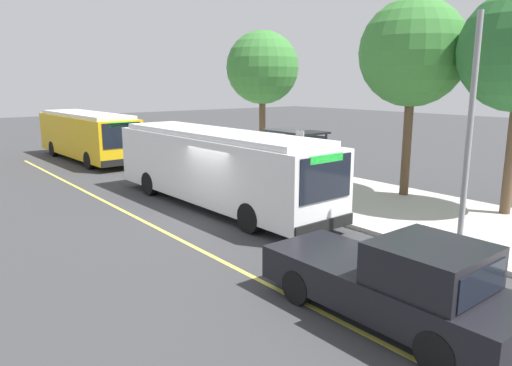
{
  "coord_description": "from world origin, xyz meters",
  "views": [
    {
      "loc": [
        13.75,
        -9.0,
        4.73
      ],
      "look_at": [
        1.11,
        1.02,
        1.32
      ],
      "focal_mm": 33.27,
      "sensor_mm": 36.0,
      "label": 1
    }
  ],
  "objects_px": {
    "transit_bus_second": "(87,134)",
    "pickup_truck": "(396,283)",
    "waiting_bench": "(298,173)",
    "route_sign_post": "(300,155)",
    "transit_bus_main": "(217,165)",
    "pedestrian_commuter": "(234,162)"
  },
  "relations": [
    {
      "from": "transit_bus_main",
      "to": "route_sign_post",
      "type": "height_order",
      "value": "same"
    },
    {
      "from": "pickup_truck",
      "to": "transit_bus_main",
      "type": "bearing_deg",
      "value": 166.42
    },
    {
      "from": "transit_bus_second",
      "to": "waiting_bench",
      "type": "height_order",
      "value": "transit_bus_second"
    },
    {
      "from": "transit_bus_second",
      "to": "route_sign_post",
      "type": "bearing_deg",
      "value": 9.59
    },
    {
      "from": "pedestrian_commuter",
      "to": "pickup_truck",
      "type": "bearing_deg",
      "value": -22.23
    },
    {
      "from": "pedestrian_commuter",
      "to": "transit_bus_main",
      "type": "bearing_deg",
      "value": -45.64
    },
    {
      "from": "pickup_truck",
      "to": "pedestrian_commuter",
      "type": "relative_size",
      "value": 3.21
    },
    {
      "from": "pickup_truck",
      "to": "waiting_bench",
      "type": "bearing_deg",
      "value": 145.15
    },
    {
      "from": "pickup_truck",
      "to": "waiting_bench",
      "type": "distance_m",
      "value": 12.92
    },
    {
      "from": "pickup_truck",
      "to": "pedestrian_commuter",
      "type": "bearing_deg",
      "value": 157.77
    },
    {
      "from": "pickup_truck",
      "to": "pedestrian_commuter",
      "type": "distance_m",
      "value": 13.67
    },
    {
      "from": "pickup_truck",
      "to": "waiting_bench",
      "type": "relative_size",
      "value": 3.39
    },
    {
      "from": "transit_bus_main",
      "to": "waiting_bench",
      "type": "xyz_separation_m",
      "value": [
        -0.66,
        4.98,
        -0.98
      ]
    },
    {
      "from": "route_sign_post",
      "to": "transit_bus_main",
      "type": "bearing_deg",
      "value": -122.82
    },
    {
      "from": "transit_bus_second",
      "to": "route_sign_post",
      "type": "relative_size",
      "value": 3.72
    },
    {
      "from": "transit_bus_main",
      "to": "pickup_truck",
      "type": "xyz_separation_m",
      "value": [
        9.94,
        -2.4,
        -0.76
      ]
    },
    {
      "from": "transit_bus_second",
      "to": "route_sign_post",
      "type": "xyz_separation_m",
      "value": [
        16.16,
        2.73,
        0.34
      ]
    },
    {
      "from": "waiting_bench",
      "to": "pedestrian_commuter",
      "type": "bearing_deg",
      "value": -132.8
    },
    {
      "from": "transit_bus_main",
      "to": "waiting_bench",
      "type": "bearing_deg",
      "value": 97.54
    },
    {
      "from": "transit_bus_second",
      "to": "pickup_truck",
      "type": "relative_size",
      "value": 1.92
    },
    {
      "from": "pickup_truck",
      "to": "pedestrian_commuter",
      "type": "xyz_separation_m",
      "value": [
        -12.65,
        5.17,
        0.26
      ]
    },
    {
      "from": "waiting_bench",
      "to": "pedestrian_commuter",
      "type": "distance_m",
      "value": 3.05
    }
  ]
}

